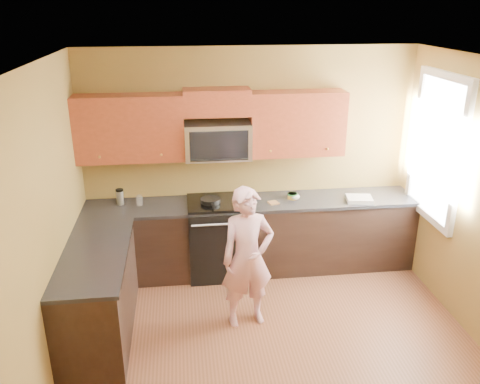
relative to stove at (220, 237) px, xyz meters
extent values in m
plane|color=brown|center=(0.40, -1.68, -0.47)|extent=(4.00, 4.00, 0.00)
plane|color=white|center=(0.40, -1.68, 2.23)|extent=(4.00, 4.00, 0.00)
plane|color=olive|center=(0.40, 0.32, 0.88)|extent=(4.00, 0.00, 4.00)
plane|color=olive|center=(-1.60, -1.68, 0.88)|extent=(0.00, 4.00, 4.00)
cube|color=black|center=(0.40, 0.02, -0.03)|extent=(4.00, 0.60, 0.88)
cube|color=black|center=(-1.30, -1.08, -0.03)|extent=(0.60, 1.60, 0.88)
cube|color=black|center=(0.40, 0.01, 0.43)|extent=(4.00, 0.62, 0.04)
cube|color=black|center=(-1.29, -1.08, 0.43)|extent=(0.62, 1.60, 0.04)
cube|color=brown|center=(0.00, 0.16, 1.62)|extent=(0.76, 0.33, 0.30)
imported|color=pink|center=(0.19, -1.06, 0.27)|extent=(0.60, 0.44, 1.50)
cube|color=#B27F47|center=(0.64, -0.07, 0.45)|extent=(0.14, 0.14, 0.01)
ellipsoid|color=silver|center=(0.27, -0.08, 0.48)|extent=(0.12, 0.13, 0.06)
ellipsoid|color=silver|center=(0.92, 0.03, 0.48)|extent=(0.13, 0.14, 0.07)
cube|color=white|center=(1.68, -0.13, 0.47)|extent=(0.34, 0.29, 0.05)
cylinder|color=silver|center=(-0.94, 0.07, 0.51)|extent=(0.08, 0.08, 0.12)
camera|label=1|loc=(-0.42, -5.40, 2.68)|focal=36.82mm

